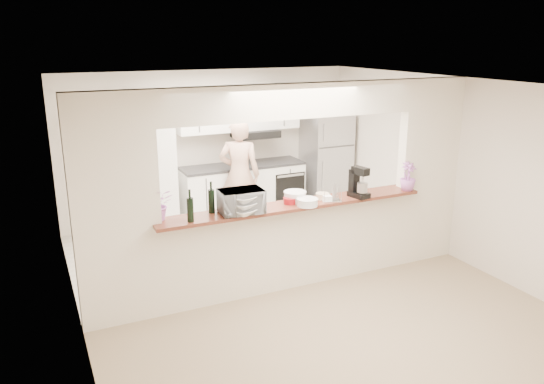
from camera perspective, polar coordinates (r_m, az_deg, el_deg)
floor at (r=6.77m, az=2.09°, el=-9.98°), size 6.00×6.00×0.00m
tile_overlay at (r=8.06m, az=-2.96°, el=-5.53°), size 5.00×2.90×0.01m
partition at (r=6.26m, az=2.23°, el=2.29°), size 5.00×0.15×2.50m
bar_counter at (r=6.53m, az=2.16°, el=-5.46°), size 3.40×0.38×1.09m
kitchen_cabinets at (r=8.76m, az=-7.10°, el=2.81°), size 3.15×0.62×2.25m
refrigerator at (r=9.63m, az=5.81°, el=3.32°), size 0.75×0.70×1.70m
flower_left at (r=5.83m, az=-12.14°, el=-1.31°), size 0.36×0.33×0.36m
wine_bottle_a at (r=5.73m, az=-8.79°, el=-1.85°), size 0.07×0.07×0.36m
wine_bottle_b at (r=5.99m, az=-6.53°, el=-0.93°), size 0.07×0.07×0.36m
toaster_oven at (r=5.96m, az=-3.34°, el=-1.01°), size 0.50×0.35×0.27m
serving_bowls at (r=5.91m, az=-3.09°, el=-1.45°), size 0.38×0.38×0.22m
plate_stack_a at (r=6.39m, az=2.48°, el=-0.47°), size 0.27×0.27×0.12m
plate_stack_b at (r=6.24m, az=3.81°, el=-1.10°), size 0.25×0.25×0.09m
red_bowl at (r=6.32m, az=1.94°, el=-0.93°), size 0.16×0.16×0.07m
tan_bowl at (r=6.52m, az=5.45°, el=-0.44°), size 0.16×0.16×0.08m
utensil_caddy at (r=6.43m, az=6.39°, el=-0.21°), size 0.26×0.18×0.22m
stand_mixer at (r=6.63m, az=9.29°, el=0.90°), size 0.21×0.29×0.38m
flower_right at (r=7.06m, az=14.42°, el=1.64°), size 0.21×0.21×0.37m
person at (r=8.42m, az=-3.51°, el=1.80°), size 0.78×0.69×1.79m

